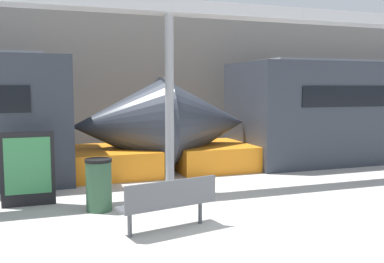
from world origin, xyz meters
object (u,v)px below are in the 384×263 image
bench_near (169,200)px  trash_bin (99,185)px  poster_board (28,169)px  support_column_near (170,104)px

bench_near → trash_bin: 1.84m
poster_board → support_column_near: bearing=4.6°
bench_near → poster_board: 3.24m
trash_bin → support_column_near: support_column_near is taller
trash_bin → support_column_near: 2.47m
bench_near → support_column_near: 3.08m
poster_board → bench_near: bearing=-46.9°
trash_bin → poster_board: 1.51m
bench_near → support_column_near: size_ratio=0.43×
support_column_near → bench_near: bearing=-106.6°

